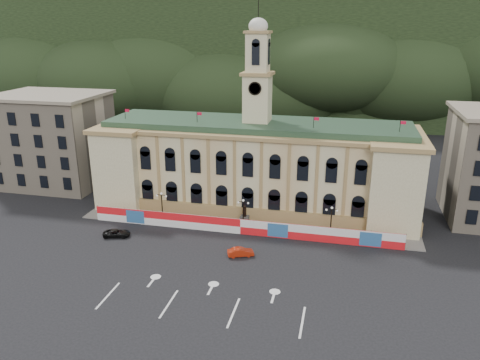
% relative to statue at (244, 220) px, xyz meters
% --- Properties ---
extents(ground, '(260.00, 260.00, 0.00)m').
position_rel_statue_xyz_m(ground, '(0.00, -18.00, -1.19)').
color(ground, black).
rests_on(ground, ground).
extents(lane_markings, '(26.00, 10.00, 0.02)m').
position_rel_statue_xyz_m(lane_markings, '(0.00, -23.00, -1.18)').
color(lane_markings, white).
rests_on(lane_markings, ground).
extents(hill_ridge, '(230.00, 80.00, 64.00)m').
position_rel_statue_xyz_m(hill_ridge, '(0.03, 103.99, 18.30)').
color(hill_ridge, black).
rests_on(hill_ridge, ground).
extents(city_hall, '(56.20, 17.60, 37.10)m').
position_rel_statue_xyz_m(city_hall, '(0.00, 9.63, 6.66)').
color(city_hall, beige).
rests_on(city_hall, ground).
extents(side_building_left, '(21.00, 17.00, 18.60)m').
position_rel_statue_xyz_m(side_building_left, '(-43.00, 12.93, 8.14)').
color(side_building_left, '#B8A68E').
rests_on(side_building_left, ground).
extents(hoarding_fence, '(50.00, 0.44, 2.50)m').
position_rel_statue_xyz_m(hoarding_fence, '(0.06, -2.93, 0.06)').
color(hoarding_fence, red).
rests_on(hoarding_fence, ground).
extents(pavement, '(56.00, 5.50, 0.16)m').
position_rel_statue_xyz_m(pavement, '(0.00, -0.25, -1.11)').
color(pavement, slate).
rests_on(pavement, ground).
extents(statue, '(1.40, 1.40, 3.72)m').
position_rel_statue_xyz_m(statue, '(0.00, 0.00, 0.00)').
color(statue, '#595651').
rests_on(statue, ground).
extents(lamp_left, '(1.96, 0.44, 5.15)m').
position_rel_statue_xyz_m(lamp_left, '(-14.00, -1.00, 1.89)').
color(lamp_left, black).
rests_on(lamp_left, ground).
extents(lamp_center, '(1.96, 0.44, 5.15)m').
position_rel_statue_xyz_m(lamp_center, '(0.00, -1.00, 1.89)').
color(lamp_center, black).
rests_on(lamp_center, ground).
extents(lamp_right, '(1.96, 0.44, 5.15)m').
position_rel_statue_xyz_m(lamp_right, '(14.00, -1.00, 1.89)').
color(lamp_right, black).
rests_on(lamp_right, ground).
extents(red_sedan, '(3.96, 4.72, 1.25)m').
position_rel_statue_xyz_m(red_sedan, '(1.70, -10.27, -0.56)').
color(red_sedan, '#AB230C').
rests_on(red_sedan, ground).
extents(black_suv, '(4.08, 5.18, 1.16)m').
position_rel_statue_xyz_m(black_suv, '(-18.76, -8.37, -0.60)').
color(black_suv, black).
rests_on(black_suv, ground).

